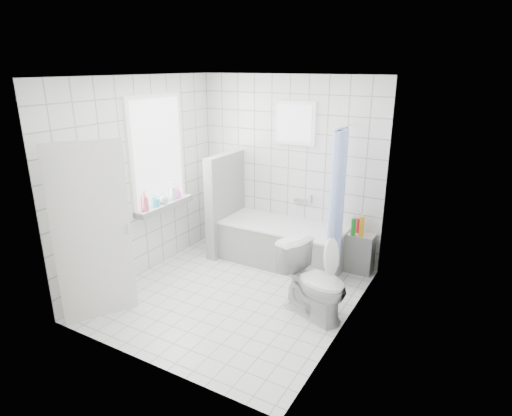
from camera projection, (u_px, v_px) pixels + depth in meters
The scene contains 19 objects.
ground at pixel (234, 294), 5.33m from camera, with size 3.00×3.00×0.00m, color white.
ceiling at pixel (230, 76), 4.50m from camera, with size 3.00×3.00×0.00m, color white.
wall_back at pixel (288, 168), 6.15m from camera, with size 2.80×0.02×2.60m, color white.
wall_front at pixel (138, 238), 3.68m from camera, with size 2.80×0.02×2.60m, color white.
wall_left at pixel (142, 179), 5.57m from camera, with size 0.02×3.00×2.60m, color white.
wall_right at pixel (350, 214), 4.26m from camera, with size 0.02×3.00×2.60m, color white.
window_left at pixel (158, 153), 5.70m from camera, with size 0.01×0.90×1.40m, color white.
window_back at pixel (295, 123), 5.86m from camera, with size 0.50×0.01×0.50m, color white.
window_sill at pixel (165, 206), 5.91m from camera, with size 0.18×1.02×0.08m, color white.
door at pixel (93, 234), 4.57m from camera, with size 0.04×0.80×2.00m, color silver.
bathtub at pixel (283, 243), 6.11m from camera, with size 1.75×0.77×0.58m.
partition_wall at pixel (225, 204), 6.36m from camera, with size 0.15×0.85×1.50m, color white.
tiled_ledge at pixel (358, 253), 5.84m from camera, with size 0.40×0.24×0.55m, color white.
toilet at pixel (314, 281), 4.77m from camera, with size 0.47×0.82×0.84m, color white.
curtain_rod at pixel (345, 127), 5.16m from camera, with size 0.02×0.02×0.80m, color silver.
shower_curtain at pixel (337, 201), 5.34m from camera, with size 0.14×0.48×1.78m, color #567BFF, non-canonical shape.
tub_faucet at pixel (300, 201), 6.16m from camera, with size 0.18×0.06×0.06m, color silver.
sill_bottles at pixel (162, 196), 5.82m from camera, with size 0.19×0.78×0.27m.
ledge_bottles at pixel (358, 226), 5.68m from camera, with size 0.17×0.19×0.28m.
Camera 1 is at (2.57, -3.96, 2.72)m, focal length 30.00 mm.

